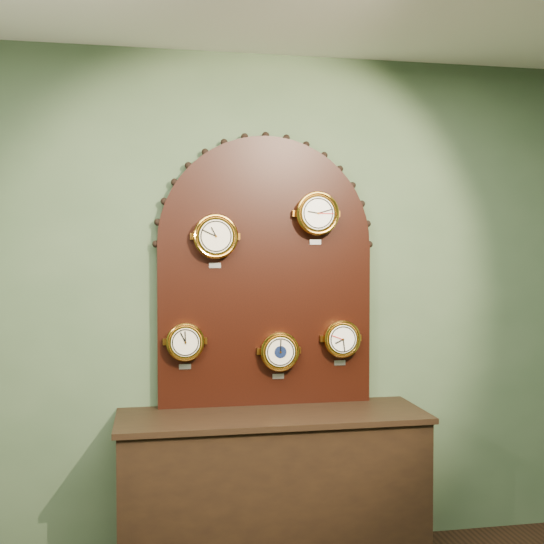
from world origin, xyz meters
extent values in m
plane|color=#41583C|center=(0.00, 2.50, 1.40)|extent=(4.00, 0.00, 4.00)
cube|color=black|center=(0.00, 2.23, 0.40)|extent=(1.60, 0.50, 0.80)
cube|color=black|center=(0.00, 2.45, 1.28)|extent=(1.20, 0.06, 0.90)
cylinder|color=black|center=(0.00, 2.45, 1.73)|extent=(1.20, 0.06, 1.20)
cylinder|color=gold|center=(-0.29, 2.39, 1.77)|extent=(0.23, 0.08, 0.23)
torus|color=gold|center=(-0.29, 2.36, 1.77)|extent=(0.24, 0.02, 0.24)
cylinder|color=beige|center=(-0.29, 2.35, 1.77)|extent=(0.18, 0.01, 0.18)
cube|color=silver|center=(-0.29, 2.42, 1.61)|extent=(0.06, 0.01, 0.03)
cylinder|color=gold|center=(0.28, 2.39, 1.90)|extent=(0.23, 0.08, 0.23)
torus|color=gold|center=(0.28, 2.36, 1.90)|extent=(0.24, 0.02, 0.24)
cylinder|color=white|center=(0.28, 2.35, 1.90)|extent=(0.18, 0.01, 0.18)
cube|color=silver|center=(0.28, 2.42, 1.74)|extent=(0.06, 0.01, 0.03)
cylinder|color=gold|center=(-0.45, 2.39, 1.20)|extent=(0.19, 0.08, 0.19)
torus|color=gold|center=(-0.45, 2.36, 1.20)|extent=(0.21, 0.02, 0.21)
cylinder|color=beige|center=(-0.45, 2.35, 1.20)|extent=(0.15, 0.01, 0.15)
cube|color=silver|center=(-0.45, 2.42, 1.06)|extent=(0.06, 0.01, 0.03)
cylinder|color=gold|center=(0.07, 2.39, 1.14)|extent=(0.20, 0.08, 0.20)
torus|color=gold|center=(0.07, 2.36, 1.14)|extent=(0.22, 0.02, 0.22)
cylinder|color=beige|center=(0.07, 2.35, 1.14)|extent=(0.16, 0.01, 0.16)
cube|color=silver|center=(0.07, 2.42, 0.99)|extent=(0.07, 0.01, 0.03)
cylinder|color=#0C1636|center=(0.07, 2.35, 1.14)|extent=(0.07, 0.00, 0.07)
cylinder|color=gold|center=(0.42, 2.39, 1.20)|extent=(0.20, 0.08, 0.20)
torus|color=gold|center=(0.42, 2.36, 1.20)|extent=(0.21, 0.02, 0.21)
cylinder|color=white|center=(0.42, 2.35, 1.20)|extent=(0.16, 0.01, 0.16)
cube|color=silver|center=(0.42, 2.42, 1.06)|extent=(0.07, 0.01, 0.03)
camera|label=1|loc=(-0.63, -1.23, 1.69)|focal=44.02mm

